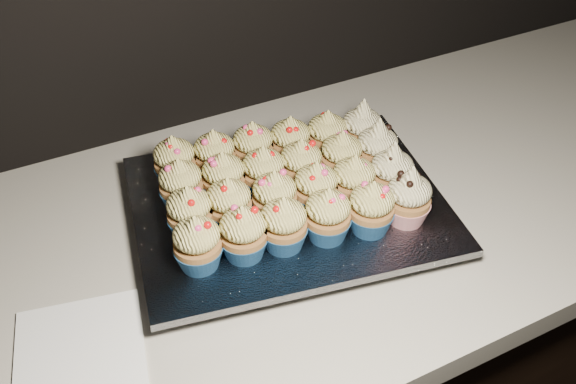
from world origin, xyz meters
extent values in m
cube|color=black|center=(0.00, 1.70, 0.43)|extent=(2.40, 0.60, 0.86)
cube|color=silver|center=(0.00, 1.70, 0.88)|extent=(2.44, 0.64, 0.04)
cube|color=white|center=(-0.56, 1.60, 0.90)|extent=(0.18, 0.18, 0.00)
cube|color=black|center=(-0.23, 1.69, 0.91)|extent=(0.46, 0.38, 0.02)
cube|color=silver|center=(-0.23, 1.69, 0.93)|extent=(0.50, 0.42, 0.01)
cone|color=#1C4F84|center=(-0.39, 1.63, 0.95)|extent=(0.06, 0.06, 0.03)
ellipsoid|color=#EAD976|center=(-0.39, 1.63, 0.99)|extent=(0.06, 0.06, 0.04)
cone|color=#EAD976|center=(-0.39, 1.63, 1.01)|extent=(0.03, 0.03, 0.02)
cone|color=#1C4F84|center=(-0.33, 1.62, 0.95)|extent=(0.06, 0.06, 0.03)
ellipsoid|color=#EAD976|center=(-0.33, 1.62, 0.99)|extent=(0.06, 0.06, 0.04)
cone|color=#EAD976|center=(-0.33, 1.62, 1.01)|extent=(0.03, 0.03, 0.02)
cone|color=#1C4F84|center=(-0.28, 1.61, 0.95)|extent=(0.06, 0.06, 0.03)
ellipsoid|color=#EAD976|center=(-0.28, 1.61, 0.99)|extent=(0.06, 0.06, 0.04)
cone|color=#EAD976|center=(-0.28, 1.61, 1.01)|extent=(0.03, 0.03, 0.02)
cone|color=#1C4F84|center=(-0.22, 1.60, 0.95)|extent=(0.06, 0.06, 0.03)
ellipsoid|color=#EAD976|center=(-0.22, 1.60, 0.99)|extent=(0.06, 0.06, 0.04)
cone|color=#EAD976|center=(-0.22, 1.60, 1.01)|extent=(0.03, 0.03, 0.02)
cone|color=#1C4F84|center=(-0.16, 1.59, 0.95)|extent=(0.06, 0.06, 0.03)
ellipsoid|color=#EAD976|center=(-0.16, 1.59, 0.99)|extent=(0.06, 0.06, 0.04)
cone|color=#EAD976|center=(-0.16, 1.59, 1.01)|extent=(0.03, 0.03, 0.02)
cone|color=#A71726|center=(-0.11, 1.58, 0.95)|extent=(0.06, 0.06, 0.03)
ellipsoid|color=beige|center=(-0.11, 1.58, 0.99)|extent=(0.06, 0.06, 0.04)
cone|color=beige|center=(-0.11, 1.58, 1.02)|extent=(0.03, 0.03, 0.03)
cone|color=#1C4F84|center=(-0.38, 1.69, 0.95)|extent=(0.06, 0.06, 0.03)
ellipsoid|color=#EAD976|center=(-0.38, 1.69, 0.99)|extent=(0.06, 0.06, 0.04)
cone|color=#EAD976|center=(-0.38, 1.69, 1.01)|extent=(0.03, 0.03, 0.02)
cone|color=#1C4F84|center=(-0.33, 1.68, 0.95)|extent=(0.06, 0.06, 0.03)
ellipsoid|color=#EAD976|center=(-0.33, 1.68, 0.99)|extent=(0.06, 0.06, 0.04)
cone|color=#EAD976|center=(-0.33, 1.68, 1.01)|extent=(0.03, 0.03, 0.02)
cone|color=#1C4F84|center=(-0.27, 1.67, 0.95)|extent=(0.06, 0.06, 0.03)
ellipsoid|color=#EAD976|center=(-0.27, 1.67, 0.99)|extent=(0.06, 0.06, 0.04)
cone|color=#EAD976|center=(-0.27, 1.67, 1.01)|extent=(0.03, 0.03, 0.02)
cone|color=#1C4F84|center=(-0.21, 1.66, 0.95)|extent=(0.06, 0.06, 0.03)
ellipsoid|color=#EAD976|center=(-0.21, 1.66, 0.99)|extent=(0.06, 0.06, 0.04)
cone|color=#EAD976|center=(-0.21, 1.66, 1.01)|extent=(0.03, 0.03, 0.02)
cone|color=#1C4F84|center=(-0.15, 1.65, 0.95)|extent=(0.06, 0.06, 0.03)
ellipsoid|color=#EAD976|center=(-0.15, 1.65, 0.99)|extent=(0.06, 0.06, 0.04)
cone|color=#EAD976|center=(-0.15, 1.65, 1.01)|extent=(0.03, 0.03, 0.02)
cone|color=#A71726|center=(-0.10, 1.64, 0.95)|extent=(0.06, 0.06, 0.03)
ellipsoid|color=beige|center=(-0.10, 1.64, 0.99)|extent=(0.06, 0.06, 0.04)
cone|color=beige|center=(-0.10, 1.64, 1.02)|extent=(0.03, 0.03, 0.03)
cone|color=#1C4F84|center=(-0.37, 1.75, 0.95)|extent=(0.06, 0.06, 0.03)
ellipsoid|color=#EAD976|center=(-0.37, 1.75, 0.99)|extent=(0.06, 0.06, 0.04)
cone|color=#EAD976|center=(-0.37, 1.75, 1.01)|extent=(0.03, 0.03, 0.02)
cone|color=#1C4F84|center=(-0.31, 1.74, 0.95)|extent=(0.06, 0.06, 0.03)
ellipsoid|color=#EAD976|center=(-0.31, 1.74, 0.99)|extent=(0.06, 0.06, 0.04)
cone|color=#EAD976|center=(-0.31, 1.74, 1.01)|extent=(0.03, 0.03, 0.02)
cone|color=#1C4F84|center=(-0.26, 1.72, 0.95)|extent=(0.06, 0.06, 0.03)
ellipsoid|color=#EAD976|center=(-0.26, 1.72, 0.99)|extent=(0.06, 0.06, 0.04)
cone|color=#EAD976|center=(-0.26, 1.72, 1.01)|extent=(0.03, 0.03, 0.02)
cone|color=#1C4F84|center=(-0.20, 1.72, 0.95)|extent=(0.06, 0.06, 0.03)
ellipsoid|color=#EAD976|center=(-0.20, 1.72, 0.99)|extent=(0.06, 0.06, 0.04)
cone|color=#EAD976|center=(-0.20, 1.72, 1.01)|extent=(0.03, 0.03, 0.02)
cone|color=#1C4F84|center=(-0.14, 1.71, 0.95)|extent=(0.06, 0.06, 0.03)
ellipsoid|color=#EAD976|center=(-0.14, 1.71, 0.99)|extent=(0.06, 0.06, 0.04)
cone|color=#EAD976|center=(-0.14, 1.71, 1.01)|extent=(0.03, 0.03, 0.02)
cone|color=#A71726|center=(-0.08, 1.70, 0.95)|extent=(0.06, 0.06, 0.03)
ellipsoid|color=beige|center=(-0.08, 1.70, 0.99)|extent=(0.06, 0.06, 0.04)
cone|color=beige|center=(-0.08, 1.70, 1.02)|extent=(0.03, 0.03, 0.03)
cone|color=#1C4F84|center=(-0.36, 1.81, 0.95)|extent=(0.06, 0.06, 0.03)
ellipsoid|color=#EAD976|center=(-0.36, 1.81, 0.99)|extent=(0.06, 0.06, 0.04)
cone|color=#EAD976|center=(-0.36, 1.81, 1.01)|extent=(0.03, 0.03, 0.02)
cone|color=#1C4F84|center=(-0.30, 1.79, 0.95)|extent=(0.06, 0.06, 0.03)
ellipsoid|color=#EAD976|center=(-0.30, 1.79, 0.99)|extent=(0.06, 0.06, 0.04)
cone|color=#EAD976|center=(-0.30, 1.79, 1.01)|extent=(0.03, 0.03, 0.02)
cone|color=#1C4F84|center=(-0.24, 1.79, 0.95)|extent=(0.06, 0.06, 0.03)
ellipsoid|color=#EAD976|center=(-0.24, 1.79, 0.99)|extent=(0.06, 0.06, 0.04)
cone|color=#EAD976|center=(-0.24, 1.79, 1.01)|extent=(0.03, 0.03, 0.02)
cone|color=#1C4F84|center=(-0.19, 1.77, 0.95)|extent=(0.06, 0.06, 0.03)
ellipsoid|color=#EAD976|center=(-0.19, 1.77, 0.99)|extent=(0.06, 0.06, 0.04)
cone|color=#EAD976|center=(-0.19, 1.77, 1.01)|extent=(0.03, 0.03, 0.02)
cone|color=#1C4F84|center=(-0.13, 1.76, 0.95)|extent=(0.06, 0.06, 0.03)
ellipsoid|color=#EAD976|center=(-0.13, 1.76, 0.99)|extent=(0.06, 0.06, 0.04)
cone|color=#EAD976|center=(-0.13, 1.76, 1.01)|extent=(0.03, 0.03, 0.02)
cone|color=#A71726|center=(-0.07, 1.75, 0.95)|extent=(0.06, 0.06, 0.03)
ellipsoid|color=beige|center=(-0.07, 1.75, 0.99)|extent=(0.06, 0.06, 0.04)
cone|color=beige|center=(-0.07, 1.75, 1.02)|extent=(0.03, 0.03, 0.03)
camera|label=1|loc=(-0.55, 1.06, 1.54)|focal=40.00mm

